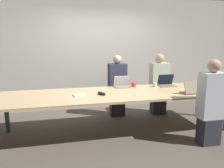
{
  "coord_description": "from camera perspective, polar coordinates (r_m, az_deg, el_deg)",
  "views": [
    {
      "loc": [
        -1.02,
        -3.81,
        1.69
      ],
      "look_at": [
        -0.09,
        0.1,
        0.91
      ],
      "focal_mm": 35.0,
      "sensor_mm": 36.0,
      "label": 1
    }
  ],
  "objects": [
    {
      "name": "cup_far_center",
      "position": [
        4.59,
        5.66,
        -0.17
      ],
      "size": [
        0.09,
        0.09,
        0.09
      ],
      "color": "red",
      "rests_on": "conference_table"
    },
    {
      "name": "cup_far_right",
      "position": [
        4.64,
        11.18,
        -0.24
      ],
      "size": [
        0.09,
        0.09,
        0.09
      ],
      "color": "white",
      "rests_on": "conference_table"
    },
    {
      "name": "conference_table",
      "position": [
        4.07,
        1.57,
        -2.96
      ],
      "size": [
        4.44,
        1.23,
        0.76
      ],
      "color": "#D6B77F",
      "rests_on": "ground_plane"
    },
    {
      "name": "curtain_wall",
      "position": [
        5.6,
        -2.86,
        8.05
      ],
      "size": [
        12.0,
        0.06,
        2.8
      ],
      "color": "beige",
      "rests_on": "ground_plane"
    },
    {
      "name": "cup_near_right",
      "position": [
        4.45,
        22.86,
        -1.39
      ],
      "size": [
        0.09,
        0.09,
        0.09
      ],
      "color": "white",
      "rests_on": "conference_table"
    },
    {
      "name": "person_far_center",
      "position": [
        4.97,
        1.39,
        -0.77
      ],
      "size": [
        0.4,
        0.24,
        1.4
      ],
      "color": "#2D2D38",
      "rests_on": "ground_plane"
    },
    {
      "name": "laptop_far_right",
      "position": [
        4.81,
        14.0,
        0.38
      ],
      "size": [
        0.35,
        0.25,
        0.25
      ],
      "color": "gray",
      "rests_on": "conference_table"
    },
    {
      "name": "laptop_far_center",
      "position": [
        4.55,
        2.54,
        0.05
      ],
      "size": [
        0.31,
        0.23,
        0.23
      ],
      "color": "gray",
      "rests_on": "conference_table"
    },
    {
      "name": "notebook",
      "position": [
        3.87,
        -8.58,
        -2.91
      ],
      "size": [
        0.22,
        0.18,
        0.02
      ],
      "rotation": [
        0.0,
        0.0,
        0.17
      ],
      "color": "silver",
      "rests_on": "conference_table"
    },
    {
      "name": "stapler",
      "position": [
        3.88,
        -2.74,
        -2.53
      ],
      "size": [
        0.12,
        0.15,
        0.05
      ],
      "rotation": [
        0.0,
        0.0,
        0.55
      ],
      "color": "black",
      "rests_on": "conference_table"
    },
    {
      "name": "person_far_right",
      "position": [
        5.21,
        12.11,
        -0.33
      ],
      "size": [
        0.4,
        0.24,
        1.41
      ],
      "color": "#2D2D38",
      "rests_on": "ground_plane"
    },
    {
      "name": "person_near_right",
      "position": [
        3.93,
        24.41,
        -4.75
      ],
      "size": [
        0.4,
        0.24,
        1.42
      ],
      "rotation": [
        0.0,
        0.0,
        3.14
      ],
      "color": "#2D2D38",
      "rests_on": "ground_plane"
    },
    {
      "name": "ground_plane",
      "position": [
        4.3,
        1.52,
        -12.15
      ],
      "size": [
        24.0,
        24.0,
        0.0
      ],
      "primitive_type": "plane",
      "color": "brown"
    },
    {
      "name": "laptop_near_right",
      "position": [
        4.24,
        20.2,
        -1.46
      ],
      "size": [
        0.35,
        0.24,
        0.23
      ],
      "rotation": [
        0.0,
        0.0,
        3.14
      ],
      "color": "gray",
      "rests_on": "conference_table"
    }
  ]
}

